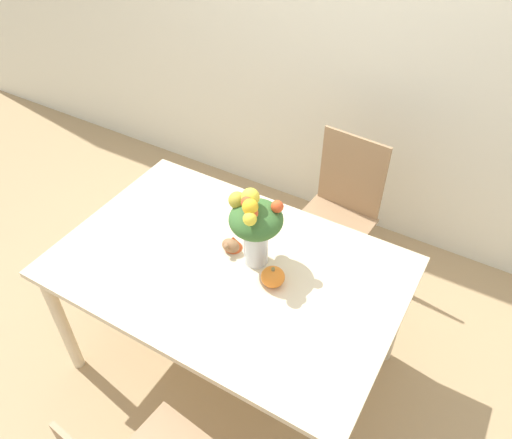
% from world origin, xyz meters
% --- Properties ---
extents(ground_plane, '(12.00, 12.00, 0.00)m').
position_xyz_m(ground_plane, '(0.00, 0.00, 0.00)').
color(ground_plane, tan).
extents(wall_back, '(8.00, 0.06, 2.70)m').
position_xyz_m(wall_back, '(0.00, 1.49, 1.35)').
color(wall_back, silver).
rests_on(wall_back, ground_plane).
extents(dining_table, '(1.55, 1.02, 0.77)m').
position_xyz_m(dining_table, '(0.00, 0.00, 0.68)').
color(dining_table, beige).
rests_on(dining_table, ground_plane).
extents(flower_vase, '(0.25, 0.25, 0.41)m').
position_xyz_m(flower_vase, '(0.09, 0.09, 0.99)').
color(flower_vase, silver).
rests_on(flower_vase, dining_table).
extents(pumpkin, '(0.10, 0.10, 0.10)m').
position_xyz_m(pumpkin, '(0.23, 0.01, 0.81)').
color(pumpkin, orange).
rests_on(pumpkin, dining_table).
extents(turkey_figurine, '(0.09, 0.12, 0.07)m').
position_xyz_m(turkey_figurine, '(-0.04, 0.10, 0.80)').
color(turkey_figurine, '#936642').
rests_on(turkey_figurine, dining_table).
extents(dining_chair_near_window, '(0.45, 0.45, 0.96)m').
position_xyz_m(dining_chair_near_window, '(0.19, 0.89, 0.49)').
color(dining_chair_near_window, '#9E7A56').
rests_on(dining_chair_near_window, ground_plane).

